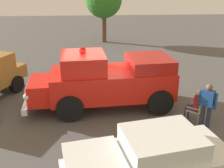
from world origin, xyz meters
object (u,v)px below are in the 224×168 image
(classic_hot_rod, at_px, (149,159))
(spectator_seated, at_px, (195,104))
(traffic_cone, at_px, (89,70))
(spectator_standing, at_px, (207,103))
(oak_tree_left, at_px, (104,0))
(vintage_fire_truck, at_px, (106,80))
(lawn_chair_near_truck, at_px, (198,108))

(classic_hot_rod, height_order, spectator_seated, classic_hot_rod)
(spectator_seated, relative_size, traffic_cone, 2.03)
(spectator_standing, xyz_separation_m, oak_tree_left, (-3.02, 14.45, 2.49))
(oak_tree_left, bearing_deg, vintage_fire_truck, -92.01)
(spectator_seated, bearing_deg, classic_hot_rod, -126.71)
(vintage_fire_truck, distance_m, traffic_cone, 4.25)
(classic_hot_rod, xyz_separation_m, spectator_seated, (2.38, 3.20, -0.05))
(classic_hot_rod, relative_size, spectator_seated, 3.59)
(spectator_seated, bearing_deg, oak_tree_left, 101.27)
(spectator_seated, height_order, oak_tree_left, oak_tree_left)
(spectator_seated, relative_size, oak_tree_left, 0.26)
(traffic_cone, bearing_deg, spectator_seated, -54.10)
(lawn_chair_near_truck, distance_m, spectator_seated, 0.17)
(spectator_standing, relative_size, oak_tree_left, 0.34)
(classic_hot_rod, bearing_deg, spectator_seated, 53.29)
(lawn_chair_near_truck, distance_m, spectator_standing, 0.57)
(classic_hot_rod, xyz_separation_m, traffic_cone, (-1.63, 8.74, -0.44))
(lawn_chair_near_truck, xyz_separation_m, spectator_standing, (0.13, -0.41, 0.37))
(spectator_standing, distance_m, traffic_cone, 7.41)
(spectator_seated, height_order, spectator_standing, spectator_standing)
(spectator_standing, height_order, oak_tree_left, oak_tree_left)
(oak_tree_left, bearing_deg, classic_hot_rod, -88.67)
(spectator_seated, bearing_deg, lawn_chair_near_truck, -37.91)
(classic_hot_rod, bearing_deg, lawn_chair_near_truck, 51.39)
(vintage_fire_truck, distance_m, oak_tree_left, 12.72)
(oak_tree_left, bearing_deg, spectator_standing, -78.19)
(vintage_fire_truck, distance_m, spectator_standing, 3.98)
(spectator_seated, distance_m, spectator_standing, 0.60)
(classic_hot_rod, xyz_separation_m, oak_tree_left, (-0.40, 17.16, 2.71))
(vintage_fire_truck, xyz_separation_m, spectator_standing, (3.46, -1.95, -0.23))
(vintage_fire_truck, height_order, classic_hot_rod, vintage_fire_truck)
(vintage_fire_truck, bearing_deg, traffic_cone, 101.00)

